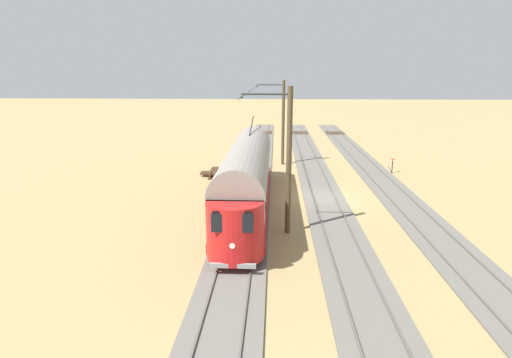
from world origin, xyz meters
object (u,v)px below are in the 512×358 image
(spare_tie_stack, at_px, (215,173))
(switch_stand, at_px, (392,165))
(catenary_pole_mid_near, at_px, (288,159))
(catenary_pole_foreground, at_px, (282,122))
(vintage_streetcar, at_px, (247,174))

(spare_tie_stack, bearing_deg, switch_stand, -173.29)
(catenary_pole_mid_near, height_order, spare_tie_stack, catenary_pole_mid_near)
(switch_stand, bearing_deg, catenary_pole_foreground, -18.16)
(vintage_streetcar, relative_size, catenary_pole_mid_near, 2.31)
(catenary_pole_mid_near, xyz_separation_m, switch_stand, (-9.36, -13.76, -3.30))
(catenary_pole_foreground, xyz_separation_m, switch_stand, (-9.36, 3.07, -3.30))
(catenary_pole_foreground, bearing_deg, catenary_pole_mid_near, 90.00)
(spare_tie_stack, bearing_deg, vintage_streetcar, 111.32)
(vintage_streetcar, relative_size, switch_stand, 14.38)
(vintage_streetcar, xyz_separation_m, spare_tie_stack, (3.24, -8.30, -1.99))
(switch_stand, xyz_separation_m, spare_tie_stack, (14.96, 1.76, -0.43))
(vintage_streetcar, height_order, catenary_pole_mid_near, catenary_pole_mid_near)
(catenary_pole_foreground, bearing_deg, vintage_streetcar, 79.81)
(vintage_streetcar, height_order, catenary_pole_foreground, catenary_pole_foreground)
(spare_tie_stack, bearing_deg, catenary_pole_foreground, -139.20)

